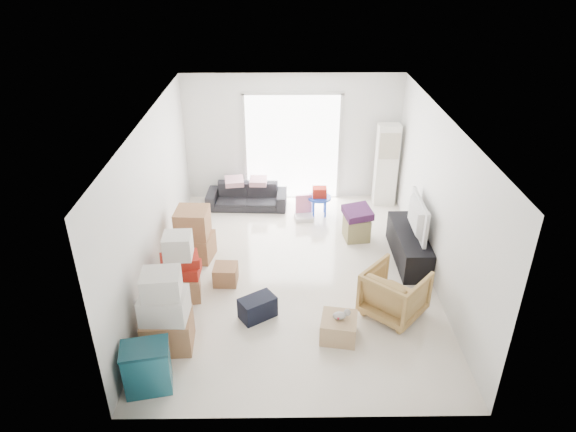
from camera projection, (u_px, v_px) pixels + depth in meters
The scene contains 21 objects.
room_shell at pixel (296, 202), 8.08m from camera, with size 4.98×6.48×3.18m.
sliding_door at pixel (292, 143), 10.76m from camera, with size 2.10×0.04×2.33m.
ac_tower at pixel (386, 165), 10.67m from camera, with size 0.45×0.30×1.75m, color white.
tv_console at pixel (409, 246), 9.00m from camera, with size 0.48×1.60×0.53m, color black.
television at pixel (411, 229), 8.84m from camera, with size 1.10×0.63×0.14m, color black.
sofa at pixel (247, 193), 10.76m from camera, with size 1.67×0.49×0.65m, color #232328.
pillow_left at pixel (234, 175), 10.60m from camera, with size 0.38×0.30×0.12m, color #D49AA7.
pillow_right at pixel (258, 175), 10.61m from camera, with size 0.39×0.31×0.13m, color #D49AA7.
armchair at pixel (395, 291), 7.59m from camera, with size 0.81×0.76×0.83m, color tan.
storage_bins at pixel (147, 368), 6.33m from camera, with size 0.65×0.51×0.66m.
box_stack_a at pixel (166, 314), 6.91m from camera, with size 0.69×0.59×1.21m.
box_stack_b at pixel (181, 270), 7.94m from camera, with size 0.65×0.62×1.11m.
box_stack_c at pixel (194, 235), 8.95m from camera, with size 0.72×0.64×0.95m.
loose_box at pixel (226, 274), 8.41m from camera, with size 0.38×0.38×0.32m, color olive.
duffel_bag at pixel (258, 307), 7.64m from camera, with size 0.52×0.31×0.34m, color black.
ottoman at pixel (356, 228), 9.65m from camera, with size 0.44×0.44×0.44m, color #9A945A.
blanket at pixel (357, 214), 9.51m from camera, with size 0.49×0.49×0.14m, color #481D4A.
kids_table at pixel (319, 196), 10.39m from camera, with size 0.48×0.48×0.61m.
toy_walker at pixel (304, 212), 10.40m from camera, with size 0.40×0.36×0.48m.
wood_crate at pixel (339, 328), 7.24m from camera, with size 0.49×0.49×0.33m, color tan.
plush_bunny at pixel (341, 315), 7.14m from camera, with size 0.26×0.16×0.13m.
Camera 1 is at (-0.22, -7.23, 4.97)m, focal length 32.00 mm.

